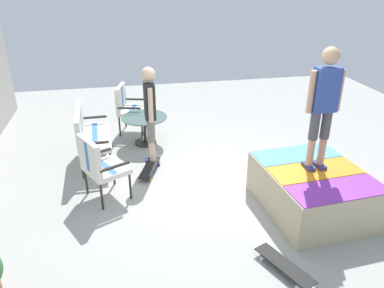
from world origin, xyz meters
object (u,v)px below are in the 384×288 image
Objects in this scene: patio_bench at (88,131)px; patio_chair_by_wall at (99,163)px; skate_ramp at (314,189)px; skateboard_by_bench at (150,168)px; person_watching at (150,109)px; patio_table at (145,125)px; skateboard_spare at (284,265)px; person_skater at (324,101)px; patio_chair_near_house at (127,105)px.

patio_bench is 1.29m from patio_chair_by_wall.
patio_chair_by_wall is at bearing 73.98° from skate_ramp.
skateboard_by_bench is (1.55, 2.24, -0.24)m from skate_ramp.
person_watching is 2.15× the size of skateboard_by_bench.
patio_table is at bearing -1.56° from skateboard_by_bench.
patio_chair_by_wall is 1.25× the size of skateboard_spare.
skate_ramp is at bearing -168.29° from person_skater.
patio_bench reaches higher than skateboard_spare.
skateboard_spare is at bearing -161.05° from patio_chair_near_house.
skateboard_by_bench is at bearing -120.50° from patio_bench.
patio_chair_by_wall is 1.13× the size of patio_table.
patio_table is 0.53× the size of person_skater.
patio_chair_by_wall is 3.28m from person_skater.
person_skater is at bearing -104.78° from patio_chair_by_wall.
patio_chair_near_house is 4.32m from person_skater.
skateboard_spare is at bearing -133.52° from patio_chair_by_wall.
skateboard_by_bench is (1.48, 2.22, -1.55)m from person_skater.
person_watching is at bearing -177.00° from patio_table.
patio_table is 1.10m from person_watching.
person_watching is at bearing -167.52° from patio_chair_near_house.
skateboard_spare is at bearing -157.83° from person_watching.
skate_ramp is 2.25× the size of patio_chair_near_house.
person_watching reaches higher than patio_chair_near_house.
person_skater reaches higher than patio_chair_by_wall.
person_skater is (-3.38, -2.49, 1.02)m from patio_chair_near_house.
skateboard_spare is (-3.90, -1.27, -0.32)m from patio_table.
skate_ramp is 2.95m from person_watching.
person_watching is at bearing 48.95° from skate_ramp.
patio_chair_near_house is 1.24× the size of skateboard_by_bench.
skateboard_spare is at bearing -161.97° from patio_table.
patio_chair_near_house is at bearing -11.50° from patio_chair_by_wall.
skateboard_spare is at bearing -154.00° from skateboard_by_bench.
person_skater reaches higher than skateboard_by_bench.
patio_bench is at bearing 59.50° from skateboard_by_bench.
skateboard_by_bench is (-1.23, 0.03, -0.32)m from patio_table.
patio_table is (0.63, -1.05, -0.21)m from patio_bench.
patio_table is at bearing 38.98° from person_skater.
patio_bench and patio_chair_by_wall have the same top height.
skate_ramp reaches higher than skateboard_spare.
skateboard_by_bench is at bearing -171.97° from patio_chair_near_house.
skate_ramp is 1.32m from person_skater.
skate_ramp is at bearing -144.07° from patio_chair_near_house.
skate_ramp is 3.55m from patio_table.
person_skater is (-2.07, -3.23, 1.02)m from patio_bench.
skate_ramp is 1.30× the size of person_watching.
patio_table is at bearing 3.00° from person_watching.
skateboard_by_bench is at bearing 26.00° from skateboard_spare.
patio_chair_by_wall is at bearing 156.53° from patio_table.
skate_ramp is 3.17m from patio_chair_by_wall.
patio_bench is 1.51m from patio_chair_near_house.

